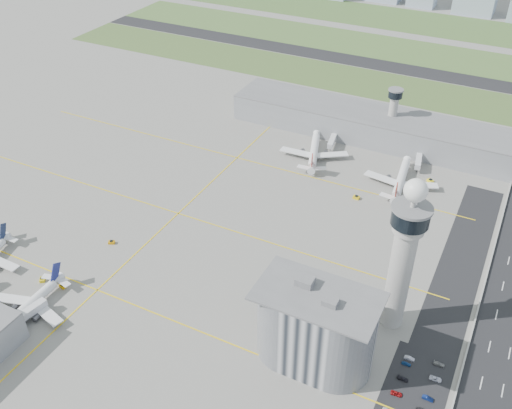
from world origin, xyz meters
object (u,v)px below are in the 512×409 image
at_px(admin_building, 315,328).
at_px(tug_5, 430,181).
at_px(tug_4, 356,197).
at_px(car_lot_9, 428,398).
at_px(airplane_near_c, 25,303).
at_px(jet_bridge_far_0, 334,138).
at_px(secondary_tower, 393,110).
at_px(tug_3, 112,242).
at_px(car_lot_3, 403,379).
at_px(car_lot_2, 396,394).
at_px(car_lot_11, 439,364).
at_px(airplane_far_a, 314,146).
at_px(car_lot_5, 409,358).
at_px(car_lot_4, 406,364).
at_px(jet_bridge_far_1, 419,157).
at_px(tug_1, 42,279).
at_px(airplane_far_b, 402,174).
at_px(control_tower, 404,251).
at_px(jet_bridge_near_2, 15,325).

distance_m(admin_building, tug_5, 137.18).
xyz_separation_m(tug_4, car_lot_9, (59.96, -102.66, -0.29)).
xyz_separation_m(airplane_near_c, jet_bridge_far_0, (57.47, 184.67, -2.81)).
bearing_deg(secondary_tower, tug_3, -118.78).
height_order(secondary_tower, car_lot_3, secondary_tower).
distance_m(tug_4, car_lot_2, 116.82).
bearing_deg(car_lot_9, car_lot_11, 0.37).
xyz_separation_m(secondary_tower, airplane_far_a, (-32.07, -38.86, -12.43)).
bearing_deg(airplane_near_c, car_lot_3, 103.27).
height_order(car_lot_3, car_lot_5, car_lot_5).
height_order(airplane_far_a, tug_4, airplane_far_a).
bearing_deg(car_lot_4, car_lot_5, -9.41).
bearing_deg(tug_4, jet_bridge_far_0, -145.05).
bearing_deg(tug_3, jet_bridge_far_0, -47.21).
bearing_deg(jet_bridge_far_1, airplane_near_c, -40.20).
bearing_deg(tug_4, jet_bridge_far_1, 162.69).
distance_m(airplane_far_a, car_lot_9, 162.94).
xyz_separation_m(car_lot_5, car_lot_11, (10.10, 2.20, -0.02)).
height_order(jet_bridge_far_0, car_lot_4, jet_bridge_far_0).
height_order(secondary_tower, jet_bridge_far_0, secondary_tower).
bearing_deg(car_lot_5, car_lot_9, -146.30).
distance_m(airplane_far_a, car_lot_11, 150.36).
distance_m(tug_1, car_lot_11, 160.31).
xyz_separation_m(car_lot_2, car_lot_3, (0.26, 6.98, 0.02)).
bearing_deg(car_lot_4, car_lot_3, -177.61).
distance_m(airplane_near_c, airplane_far_b, 189.09).
distance_m(secondary_tower, car_lot_2, 182.77).
bearing_deg(car_lot_4, control_tower, 28.56).
bearing_deg(car_lot_3, admin_building, 99.79).
xyz_separation_m(jet_bridge_near_2, car_lot_4, (135.87, 50.97, -2.29)).
bearing_deg(jet_bridge_far_1, jet_bridge_far_0, -100.00).
bearing_deg(airplane_near_c, car_lot_11, 106.63).
xyz_separation_m(airplane_far_b, jet_bridge_near_2, (-102.38, -165.69, -3.49)).
xyz_separation_m(admin_building, car_lot_11, (41.32, 17.06, -14.72)).
height_order(control_tower, jet_bridge_far_0, control_tower).
xyz_separation_m(tug_1, car_lot_2, (147.18, 12.01, -0.32)).
height_order(airplane_near_c, tug_4, airplane_near_c).
distance_m(car_lot_3, car_lot_4, 6.92).
xyz_separation_m(car_lot_2, car_lot_9, (9.83, 2.86, 0.09)).
distance_m(jet_bridge_near_2, car_lot_4, 145.13).
bearing_deg(control_tower, car_lot_5, -53.47).
relative_size(car_lot_3, car_lot_4, 1.19).
relative_size(car_lot_3, car_lot_5, 1.07).
xyz_separation_m(airplane_near_c, tug_5, (118.29, 166.66, -4.71)).
distance_m(admin_building, car_lot_5, 37.57).
height_order(tug_3, car_lot_5, tug_3).
height_order(jet_bridge_far_1, car_lot_11, jet_bridge_far_1).
distance_m(tug_3, car_lot_11, 147.41).
height_order(admin_building, airplane_near_c, admin_building).
xyz_separation_m(tug_3, car_lot_11, (147.40, -1.85, -0.23)).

